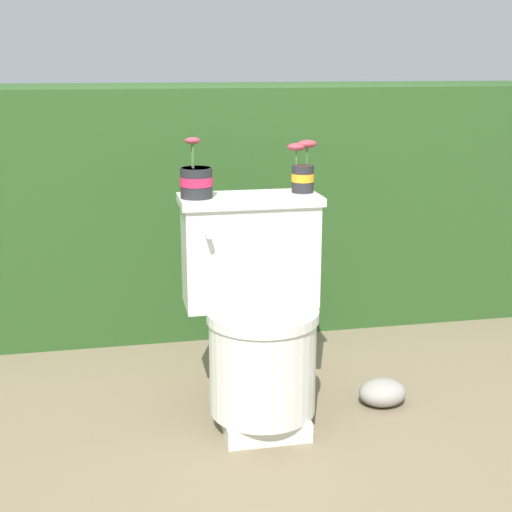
{
  "coord_description": "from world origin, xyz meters",
  "views": [
    {
      "loc": [
        -0.44,
        -2.26,
        1.26
      ],
      "look_at": [
        0.03,
        0.1,
        0.6
      ],
      "focal_mm": 50.0,
      "sensor_mm": 36.0,
      "label": 1
    }
  ],
  "objects_px": {
    "toilet": "(257,316)",
    "garden_stone": "(383,393)",
    "potted_plant_left": "(196,180)",
    "potted_plant_midleft": "(303,172)"
  },
  "relations": [
    {
      "from": "potted_plant_left",
      "to": "garden_stone",
      "type": "relative_size",
      "value": 1.17
    },
    {
      "from": "toilet",
      "to": "potted_plant_midleft",
      "type": "relative_size",
      "value": 4.22
    },
    {
      "from": "toilet",
      "to": "potted_plant_left",
      "type": "relative_size",
      "value": 3.72
    },
    {
      "from": "garden_stone",
      "to": "potted_plant_midleft",
      "type": "bearing_deg",
      "value": 145.42
    },
    {
      "from": "toilet",
      "to": "potted_plant_midleft",
      "type": "height_order",
      "value": "potted_plant_midleft"
    },
    {
      "from": "potted_plant_midleft",
      "to": "garden_stone",
      "type": "height_order",
      "value": "potted_plant_midleft"
    },
    {
      "from": "toilet",
      "to": "garden_stone",
      "type": "bearing_deg",
      "value": -3.05
    },
    {
      "from": "potted_plant_left",
      "to": "toilet",
      "type": "bearing_deg",
      "value": -33.82
    },
    {
      "from": "toilet",
      "to": "garden_stone",
      "type": "relative_size",
      "value": 4.36
    },
    {
      "from": "toilet",
      "to": "potted_plant_left",
      "type": "distance_m",
      "value": 0.53
    }
  ]
}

